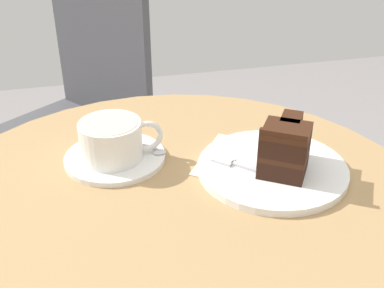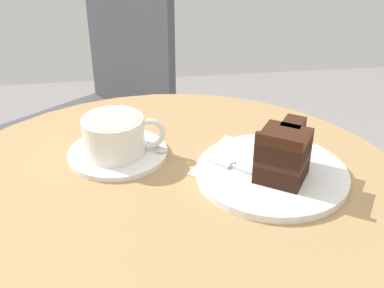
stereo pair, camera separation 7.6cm
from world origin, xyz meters
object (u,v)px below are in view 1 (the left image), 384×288
(cake_plate, at_px, (272,168))
(cafe_chair, at_px, (81,109))
(napkin, at_px, (251,162))
(saucer, at_px, (115,157))
(cake_slice, at_px, (285,148))
(coffee_cup, at_px, (112,139))
(teaspoon, at_px, (149,146))
(fork, at_px, (244,166))

(cake_plate, height_order, cafe_chair, cafe_chair)
(cake_plate, bearing_deg, napkin, 124.29)
(saucer, height_order, cafe_chair, cafe_chair)
(saucer, height_order, napkin, saucer)
(saucer, relative_size, cake_slice, 1.50)
(saucer, xyz_separation_m, cake_plate, (0.24, -0.10, 0.00))
(coffee_cup, distance_m, cake_plate, 0.26)
(coffee_cup, relative_size, teaspoon, 1.51)
(fork, relative_size, cafe_chair, 0.13)
(saucer, relative_size, cake_plate, 0.70)
(cake_slice, height_order, cafe_chair, cafe_chair)
(teaspoon, xyz_separation_m, cake_slice, (0.19, -0.12, 0.04))
(cake_plate, bearing_deg, fork, 175.61)
(teaspoon, bearing_deg, fork, 16.40)
(coffee_cup, xyz_separation_m, cake_plate, (0.24, -0.09, -0.04))
(cake_slice, bearing_deg, fork, 160.81)
(coffee_cup, distance_m, cake_slice, 0.27)
(teaspoon, relative_size, cafe_chair, 0.10)
(cake_plate, xyz_separation_m, cafe_chair, (-0.29, 0.67, -0.17))
(fork, height_order, napkin, fork)
(teaspoon, distance_m, napkin, 0.17)
(cake_slice, distance_m, napkin, 0.08)
(cafe_chair, bearing_deg, napkin, -14.85)
(teaspoon, distance_m, cake_slice, 0.23)
(fork, bearing_deg, cake_slice, -153.18)
(cake_plate, distance_m, fork, 0.05)
(cake_slice, relative_size, napkin, 0.54)
(cafe_chair, bearing_deg, coffee_cup, -32.70)
(saucer, height_order, coffee_cup, coffee_cup)
(napkin, bearing_deg, fork, -129.69)
(fork, distance_m, cafe_chair, 0.73)
(saucer, bearing_deg, napkin, -16.32)
(cake_slice, bearing_deg, cafe_chair, 113.38)
(saucer, distance_m, teaspoon, 0.06)
(teaspoon, height_order, fork, fork)
(fork, bearing_deg, saucer, 20.15)
(cake_slice, xyz_separation_m, fork, (-0.06, 0.02, -0.04))
(napkin, bearing_deg, coffee_cup, 165.11)
(saucer, distance_m, napkin, 0.22)
(saucer, height_order, cake_slice, cake_slice)
(coffee_cup, relative_size, fork, 1.18)
(cake_plate, xyz_separation_m, fork, (-0.05, 0.00, 0.01))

